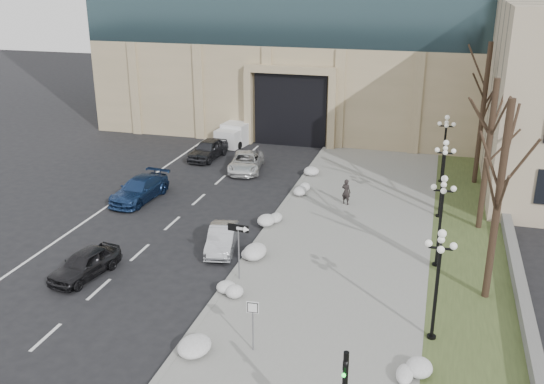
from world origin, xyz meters
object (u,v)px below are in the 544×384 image
at_px(car_e, 208,149).
at_px(one_way_sign, 242,235).
at_px(keep_sign, 253,316).
at_px(pedestrian, 346,192).
at_px(lamppost_c, 444,169).
at_px(car_c, 139,189).
at_px(box_truck, 240,132).
at_px(car_b, 222,239).
at_px(lamppost_a, 438,270).
at_px(lamppost_b, 441,209).
at_px(car_a, 85,264).
at_px(car_d, 246,162).
at_px(lamppost_d, 445,140).

bearing_deg(car_e, one_way_sign, -58.88).
height_order(one_way_sign, keep_sign, one_way_sign).
height_order(pedestrian, lamppost_c, lamppost_c).
distance_m(car_c, keep_sign, 18.09).
bearing_deg(box_truck, lamppost_c, -29.55).
relative_size(car_c, one_way_sign, 1.71).
relative_size(pedestrian, one_way_sign, 0.56).
bearing_deg(pedestrian, keep_sign, 106.18).
relative_size(car_b, lamppost_a, 0.81).
distance_m(car_c, lamppost_b, 19.04).
height_order(pedestrian, one_way_sign, one_way_sign).
bearing_deg(car_a, lamppost_b, 30.10).
height_order(car_c, pedestrian, pedestrian).
height_order(car_d, lamppost_a, lamppost_a).
height_order(car_c, keep_sign, keep_sign).
bearing_deg(lamppost_a, box_truck, 122.82).
xyz_separation_m(car_d, one_way_sign, (5.04, -15.98, 1.73)).
distance_m(car_b, car_e, 16.44).
distance_m(car_a, lamppost_d, 24.63).
bearing_deg(one_way_sign, lamppost_a, -11.80).
bearing_deg(car_a, lamppost_c, 47.95).
distance_m(car_a, keep_sign, 10.27).
distance_m(car_c, car_d, 8.84).
bearing_deg(lamppost_d, lamppost_b, -90.00).
relative_size(pedestrian, box_truck, 0.27).
xyz_separation_m(lamppost_a, lamppost_b, (0.00, 6.50, 0.00)).
xyz_separation_m(car_b, pedestrian, (5.20, 8.00, 0.30)).
height_order(car_d, car_e, car_e).
xyz_separation_m(keep_sign, lamppost_b, (6.53, 9.22, 1.45)).
relative_size(car_d, car_e, 1.06).
relative_size(car_a, keep_sign, 1.76).
xyz_separation_m(pedestrian, keep_sign, (-0.93, -16.19, 0.70)).
height_order(car_c, car_e, car_e).
xyz_separation_m(car_c, one_way_sign, (9.68, -8.45, 1.66)).
bearing_deg(car_c, car_b, -30.14).
xyz_separation_m(car_a, car_b, (5.26, 4.50, -0.03)).
bearing_deg(car_e, car_d, -23.42).
distance_m(car_d, lamppost_a, 23.13).
bearing_deg(lamppost_c, car_c, -173.60).
distance_m(car_a, car_e, 19.57).
bearing_deg(one_way_sign, pedestrian, 78.55).
relative_size(car_b, car_e, 0.87).
bearing_deg(lamppost_c, lamppost_b, -90.00).
xyz_separation_m(car_c, lamppost_b, (18.36, -4.44, 2.36)).
xyz_separation_m(car_c, keep_sign, (11.83, -13.66, 0.91)).
relative_size(one_way_sign, lamppost_a, 0.61).
height_order(car_a, keep_sign, keep_sign).
bearing_deg(pedestrian, car_c, 30.70).
height_order(lamppost_b, lamppost_c, same).
height_order(car_e, pedestrian, pedestrian).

